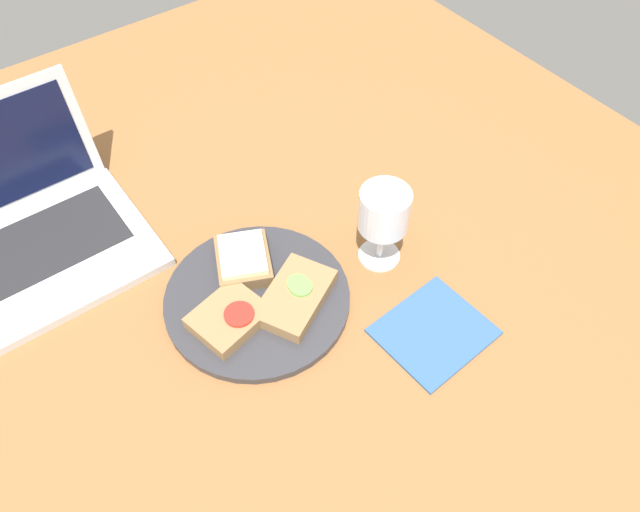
# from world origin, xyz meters

# --- Properties ---
(wooden_table) EXTENTS (1.40, 1.40, 0.03)m
(wooden_table) POSITION_xyz_m (0.00, 0.00, 0.01)
(wooden_table) COLOR brown
(wooden_table) RESTS_ON ground
(plate) EXTENTS (0.26, 0.26, 0.01)m
(plate) POSITION_xyz_m (-0.05, -0.06, 0.04)
(plate) COLOR #333338
(plate) RESTS_ON wooden_table
(sandwich_with_cheese) EXTENTS (0.11, 0.11, 0.03)m
(sandwich_with_cheese) POSITION_xyz_m (-0.03, -0.00, 0.06)
(sandwich_with_cheese) COLOR brown
(sandwich_with_cheese) RESTS_ON plate
(sandwich_with_tomato) EXTENTS (0.11, 0.10, 0.02)m
(sandwich_with_tomato) POSITION_xyz_m (-0.10, -0.07, 0.05)
(sandwich_with_tomato) COLOR #937047
(sandwich_with_tomato) RESTS_ON plate
(sandwich_with_cucumber) EXTENTS (0.14, 0.12, 0.02)m
(sandwich_with_cucumber) POSITION_xyz_m (-0.01, -0.09, 0.05)
(sandwich_with_cucumber) COLOR #937047
(sandwich_with_cucumber) RESTS_ON plate
(wine_glass) EXTENTS (0.07, 0.07, 0.13)m
(wine_glass) POSITION_xyz_m (0.14, -0.09, 0.12)
(wine_glass) COLOR white
(wine_glass) RESTS_ON wooden_table
(laptop) EXTENTS (0.31, 0.27, 0.19)m
(laptop) POSITION_xyz_m (-0.26, 0.23, 0.07)
(laptop) COLOR silver
(laptop) RESTS_ON wooden_table
(napkin) EXTENTS (0.15, 0.13, 0.00)m
(napkin) POSITION_xyz_m (0.11, -0.24, 0.03)
(napkin) COLOR #33598C
(napkin) RESTS_ON wooden_table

